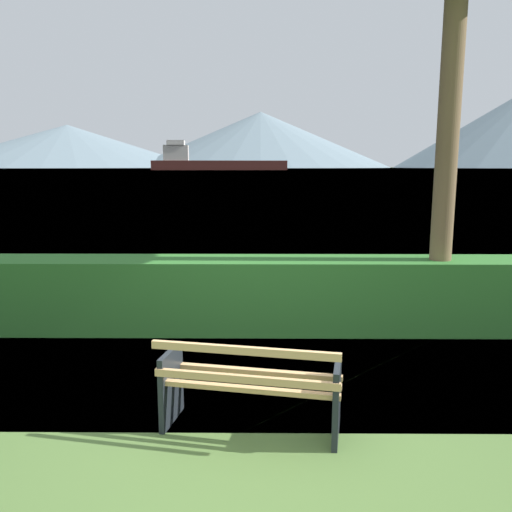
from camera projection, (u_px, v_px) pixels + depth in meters
The scene contains 6 objects.
ground_plane at pixel (252, 427), 4.61m from camera, with size 1400.00×1400.00×0.00m, color #4C6B33.
water_surface at pixel (260, 169), 309.84m from camera, with size 620.00×620.00×0.00m, color #7A99A8.
park_bench at pixel (250, 386), 4.49m from camera, with size 1.64×0.85×0.87m.
hedge_row at pixel (255, 294), 7.30m from camera, with size 12.08×0.80×1.02m, color #2D6B28.
cargo_ship_large at pixel (209, 162), 266.28m from camera, with size 69.84×15.12×14.97m.
distant_hills at pixel (325, 135), 559.95m from camera, with size 795.52×333.69×86.98m.
Camera 1 is at (0.08, -4.28, 2.31)m, focal length 36.27 mm.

